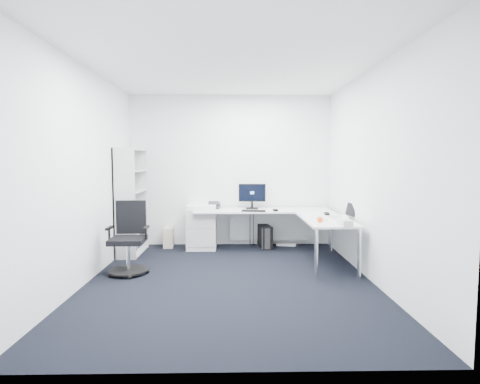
{
  "coord_description": "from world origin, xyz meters",
  "views": [
    {
      "loc": [
        0.03,
        -4.69,
        1.53
      ],
      "look_at": [
        0.15,
        1.05,
        1.05
      ],
      "focal_mm": 28.0,
      "sensor_mm": 36.0,
      "label": 1
    }
  ],
  "objects_px": {
    "bookshelf": "(132,201)",
    "laptop": "(339,210)",
    "task_chair": "(128,238)",
    "l_desk": "(264,233)",
    "monitor": "(252,196)"
  },
  "relations": [
    {
      "from": "monitor",
      "to": "laptop",
      "type": "height_order",
      "value": "monitor"
    },
    {
      "from": "task_chair",
      "to": "laptop",
      "type": "bearing_deg",
      "value": 6.58
    },
    {
      "from": "laptop",
      "to": "task_chair",
      "type": "bearing_deg",
      "value": 179.54
    },
    {
      "from": "task_chair",
      "to": "l_desk",
      "type": "bearing_deg",
      "value": 27.99
    },
    {
      "from": "task_chair",
      "to": "laptop",
      "type": "distance_m",
      "value": 3.02
    },
    {
      "from": "bookshelf",
      "to": "laptop",
      "type": "bearing_deg",
      "value": -12.63
    },
    {
      "from": "bookshelf",
      "to": "laptop",
      "type": "distance_m",
      "value": 3.3
    },
    {
      "from": "monitor",
      "to": "laptop",
      "type": "distance_m",
      "value": 1.65
    },
    {
      "from": "l_desk",
      "to": "monitor",
      "type": "relative_size",
      "value": 4.96
    },
    {
      "from": "monitor",
      "to": "task_chair",
      "type": "bearing_deg",
      "value": -134.89
    },
    {
      "from": "l_desk",
      "to": "laptop",
      "type": "relative_size",
      "value": 7.05
    },
    {
      "from": "task_chair",
      "to": "monitor",
      "type": "xyz_separation_m",
      "value": [
        1.76,
        1.53,
        0.42
      ]
    },
    {
      "from": "bookshelf",
      "to": "monitor",
      "type": "xyz_separation_m",
      "value": [
        2.0,
        0.4,
        0.05
      ]
    },
    {
      "from": "bookshelf",
      "to": "task_chair",
      "type": "xyz_separation_m",
      "value": [
        0.24,
        -1.14,
        -0.38
      ]
    },
    {
      "from": "laptop",
      "to": "monitor",
      "type": "bearing_deg",
      "value": 128.95
    }
  ]
}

